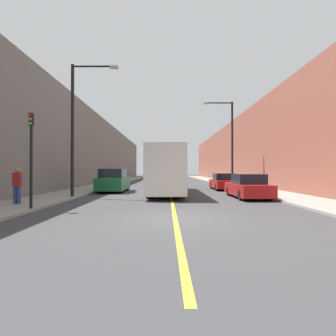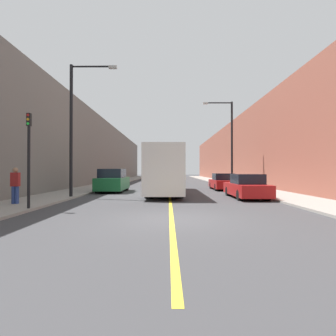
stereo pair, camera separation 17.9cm
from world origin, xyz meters
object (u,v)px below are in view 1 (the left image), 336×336
(bus, at_px, (166,170))
(car_right_mid, at_px, (223,182))
(street_lamp_left, at_px, (77,121))
(parked_suv_left, at_px, (114,181))
(traffic_light, at_px, (31,156))
(pedestrian, at_px, (17,185))
(street_lamp_right, at_px, (230,138))
(car_right_near, at_px, (248,187))

(bus, distance_m, car_right_mid, 6.41)
(street_lamp_left, bearing_deg, parked_suv_left, 74.58)
(car_right_mid, xyz_separation_m, traffic_light, (-10.83, -12.20, 1.66))
(street_lamp_left, relative_size, pedestrian, 4.67)
(parked_suv_left, relative_size, car_right_mid, 1.06)
(car_right_mid, bearing_deg, street_lamp_right, 64.06)
(bus, relative_size, car_right_near, 2.34)
(bus, xyz_separation_m, parked_suv_left, (-4.21, 1.41, -0.89))
(car_right_near, height_order, traffic_light, traffic_light)
(bus, relative_size, traffic_light, 2.68)
(car_right_near, distance_m, pedestrian, 12.85)
(parked_suv_left, relative_size, street_lamp_right, 0.54)
(street_lamp_left, bearing_deg, street_lamp_right, 38.55)
(bus, bearing_deg, traffic_light, -123.70)
(street_lamp_left, xyz_separation_m, traffic_light, (-0.15, -5.12, -2.48))
(parked_suv_left, bearing_deg, street_lamp_right, 23.69)
(car_right_near, height_order, street_lamp_left, street_lamp_left)
(car_right_near, relative_size, traffic_light, 1.15)
(car_right_near, relative_size, street_lamp_right, 0.56)
(parked_suv_left, xyz_separation_m, traffic_light, (-1.48, -9.94, 1.47))
(street_lamp_left, height_order, traffic_light, street_lamp_left)
(car_right_near, relative_size, street_lamp_left, 0.57)
(pedestrian, bearing_deg, street_lamp_left, 65.69)
(car_right_mid, bearing_deg, parked_suv_left, -166.41)
(bus, xyz_separation_m, car_right_near, (5.15, -3.31, -1.07))
(bus, relative_size, parked_suv_left, 2.43)
(bus, distance_m, parked_suv_left, 4.52)
(parked_suv_left, distance_m, car_right_mid, 9.62)
(street_lamp_left, xyz_separation_m, pedestrian, (-1.62, -3.59, -3.78))
(car_right_mid, relative_size, street_lamp_left, 0.51)
(bus, bearing_deg, street_lamp_right, 43.73)
(street_lamp_right, bearing_deg, traffic_light, -129.47)
(street_lamp_left, height_order, pedestrian, street_lamp_left)
(bus, height_order, car_right_mid, bus)
(parked_suv_left, xyz_separation_m, car_right_near, (9.35, -4.71, -0.18))
(traffic_light, bearing_deg, pedestrian, 133.69)
(car_right_near, bearing_deg, car_right_mid, 90.03)
(street_lamp_right, relative_size, pedestrian, 4.77)
(bus, height_order, car_right_near, bus)
(parked_suv_left, distance_m, pedestrian, 8.91)
(car_right_mid, relative_size, traffic_light, 1.04)
(parked_suv_left, distance_m, street_lamp_left, 6.36)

